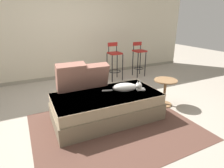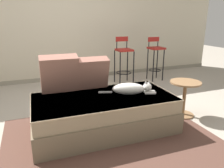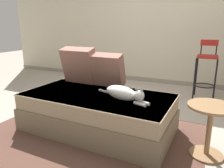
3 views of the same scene
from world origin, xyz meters
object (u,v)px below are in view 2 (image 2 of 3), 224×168
at_px(side_table, 185,94).
at_px(couch, 104,113).
at_px(bar_stool_by_doorway, 155,54).
at_px(cat, 131,89).
at_px(throw_pillow_corner, 59,74).
at_px(bar_stool_near_window, 124,57).
at_px(throw_pillow_middle, 92,73).

bearing_deg(side_table, couch, 178.82).
relative_size(couch, side_table, 3.42).
height_order(bar_stool_by_doorway, side_table, bar_stool_by_doorway).
distance_m(couch, cat, 0.47).
relative_size(throw_pillow_corner, bar_stool_near_window, 0.50).
distance_m(bar_stool_near_window, side_table, 1.89).
relative_size(couch, throw_pillow_middle, 4.00).
bearing_deg(throw_pillow_corner, throw_pillow_middle, -1.18).
distance_m(throw_pillow_corner, bar_stool_by_doorway, 2.80).
xyz_separation_m(bar_stool_near_window, bar_stool_by_doorway, (0.80, 0.00, 0.02)).
bearing_deg(cat, bar_stool_by_doorway, 50.89).
height_order(throw_pillow_middle, bar_stool_near_window, bar_stool_near_window).
height_order(throw_pillow_corner, throw_pillow_middle, throw_pillow_corner).
bearing_deg(side_table, throw_pillow_corner, 167.00).
bearing_deg(bar_stool_near_window, couch, -120.76).
height_order(throw_pillow_corner, side_table, throw_pillow_corner).
bearing_deg(bar_stool_by_doorway, side_table, -109.29).
xyz_separation_m(throw_pillow_middle, side_table, (1.28, -0.39, -0.34)).
height_order(couch, throw_pillow_middle, throw_pillow_middle).
relative_size(couch, bar_stool_near_window, 1.78).
bearing_deg(bar_stool_near_window, side_table, -85.67).
height_order(throw_pillow_middle, bar_stool_by_doorway, bar_stool_by_doorway).
bearing_deg(bar_stool_by_doorway, bar_stool_near_window, -179.95).
bearing_deg(side_table, bar_stool_by_doorway, 70.71).
bearing_deg(bar_stool_near_window, bar_stool_by_doorway, 0.05).
relative_size(bar_stool_by_doorway, side_table, 1.86).
relative_size(cat, bar_stool_near_window, 0.70).
distance_m(throw_pillow_corner, cat, 0.95).
bearing_deg(bar_stool_near_window, throw_pillow_middle, -127.45).
relative_size(throw_pillow_middle, bar_stool_near_window, 0.44).
xyz_separation_m(couch, throw_pillow_corner, (-0.48, 0.37, 0.48)).
bearing_deg(side_table, throw_pillow_middle, 163.08).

